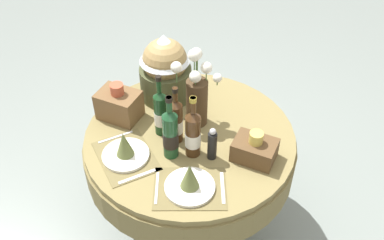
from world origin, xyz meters
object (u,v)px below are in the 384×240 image
object	(u,v)px
dining_table	(190,152)
gift_tub_back_left	(165,65)
wine_bottle_centre	(170,134)
wine_bottle_right	(193,133)
pepper_mill	(212,145)
flower_vase	(197,92)
wine_bottle_left	(176,121)
woven_basket_side_right	(255,149)
wine_bottle_rear	(160,113)
place_setting_left	(125,150)
woven_basket_side_left	(119,104)
place_setting_right	(190,182)

from	to	relation	value
dining_table	gift_tub_back_left	xyz separation A→B (m)	(-0.27, 0.25, 0.35)
wine_bottle_centre	dining_table	bearing A→B (deg)	82.48
wine_bottle_right	pepper_mill	xyz separation A→B (m)	(0.10, 0.01, -0.05)
flower_vase	wine_bottle_left	bearing A→B (deg)	-100.91
pepper_mill	woven_basket_side_right	bearing A→B (deg)	24.09
flower_vase	pepper_mill	bearing A→B (deg)	-49.90
wine_bottle_rear	place_setting_left	bearing A→B (deg)	-107.95
wine_bottle_left	woven_basket_side_left	world-z (taller)	wine_bottle_left
wine_bottle_left	pepper_mill	size ratio (longest dim) A/B	1.75
place_setting_left	woven_basket_side_right	distance (m)	0.65
place_setting_right	woven_basket_side_right	world-z (taller)	woven_basket_side_right
place_setting_right	woven_basket_side_left	distance (m)	0.65
wine_bottle_right	gift_tub_back_left	xyz separation A→B (m)	(-0.34, 0.37, 0.08)
flower_vase	wine_bottle_centre	world-z (taller)	flower_vase
place_setting_left	wine_bottle_centre	xyz separation A→B (m)	(0.20, 0.11, 0.10)
woven_basket_side_right	place_setting_right	bearing A→B (deg)	-123.13
place_setting_right	pepper_mill	world-z (taller)	pepper_mill
wine_bottle_left	gift_tub_back_left	size ratio (longest dim) A/B	0.83
place_setting_left	flower_vase	xyz separation A→B (m)	(0.21, 0.40, 0.16)
place_setting_right	woven_basket_side_right	distance (m)	0.38
wine_bottle_left	wine_bottle_right	distance (m)	0.13
wine_bottle_rear	woven_basket_side_right	world-z (taller)	wine_bottle_rear
dining_table	wine_bottle_centre	distance (m)	0.33
place_setting_left	wine_bottle_left	size ratio (longest dim) A/B	1.26
woven_basket_side_right	woven_basket_side_left	bearing A→B (deg)	-179.47
dining_table	gift_tub_back_left	distance (m)	0.51
wine_bottle_rear	pepper_mill	bearing A→B (deg)	-10.69
wine_bottle_left	place_setting_left	bearing A→B (deg)	-128.51
place_setting_left	wine_bottle_left	distance (m)	0.30
pepper_mill	flower_vase	bearing A→B (deg)	130.10
place_setting_left	wine_bottle_right	distance (m)	0.35
flower_vase	woven_basket_side_right	size ratio (longest dim) A/B	2.11
place_setting_left	woven_basket_side_right	world-z (taller)	woven_basket_side_right
wine_bottle_left	place_setting_right	bearing A→B (deg)	-53.13
wine_bottle_centre	gift_tub_back_left	xyz separation A→B (m)	(-0.25, 0.42, 0.07)
flower_vase	woven_basket_side_left	bearing A→B (deg)	-160.79
wine_bottle_left	wine_bottle_rear	world-z (taller)	wine_bottle_rear
wine_bottle_left	woven_basket_side_left	bearing A→B (deg)	174.29
place_setting_right	flower_vase	world-z (taller)	flower_vase
place_setting_right	wine_bottle_rear	world-z (taller)	wine_bottle_rear
place_setting_right	wine_bottle_right	size ratio (longest dim) A/B	1.16
place_setting_right	woven_basket_side_left	world-z (taller)	woven_basket_side_left
dining_table	pepper_mill	world-z (taller)	pepper_mill
place_setting_left	place_setting_right	size ratio (longest dim) A/B	1.02
wine_bottle_rear	gift_tub_back_left	size ratio (longest dim) A/B	0.89
wine_bottle_right	woven_basket_side_right	xyz separation A→B (m)	(0.29, 0.10, -0.08)
wine_bottle_left	woven_basket_side_right	distance (m)	0.42
place_setting_right	wine_bottle_centre	distance (m)	0.26
wine_bottle_centre	wine_bottle_right	world-z (taller)	wine_bottle_centre
wine_bottle_centre	flower_vase	bearing A→B (deg)	88.00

